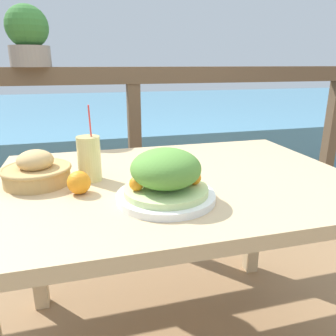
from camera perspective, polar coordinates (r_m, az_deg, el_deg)
The scene contains 8 objects.
patio_table at distance 1.14m, azimuth 1.38°, elevation -5.74°, with size 1.19×0.86×0.71m.
railing_fence at distance 1.90m, azimuth -5.95°, elevation 9.15°, with size 2.80×0.08×1.06m.
sea_backdrop at distance 4.44m, azimuth -11.03°, elevation 7.08°, with size 12.00×4.00×0.55m.
salad_plate at distance 0.90m, azimuth -0.38°, elevation -1.83°, with size 0.28×0.28×0.15m.
drink_glass at distance 1.08m, azimuth -13.55°, elevation 1.63°, with size 0.07×0.07×0.25m.
bread_basket at distance 1.11m, azimuth -21.92°, elevation -0.48°, with size 0.21×0.21×0.11m.
potted_plant at distance 1.87m, azimuth -23.20°, elevation 20.37°, with size 0.21×0.21×0.29m.
orange_near_basket at distance 0.99m, azimuth -15.25°, elevation -2.45°, with size 0.07×0.07×0.07m.
Camera 1 is at (-0.30, -1.00, 1.08)m, focal length 35.00 mm.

